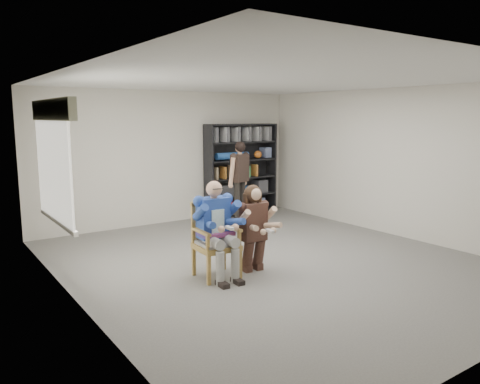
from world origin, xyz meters
TOP-DOWN VIEW (x-y plane):
  - room_shell at (0.00, 0.00)m, footprint 6.00×7.00m
  - floor at (0.00, 0.00)m, footprint 6.00×7.00m
  - window_left at (-2.95, 1.00)m, footprint 0.16×2.00m
  - armchair at (-1.10, -0.11)m, footprint 0.66×0.64m
  - seated_man at (-1.10, -0.11)m, footprint 0.65×0.87m
  - kneeling_woman at (-0.52, -0.23)m, footprint 0.59×0.89m
  - bookshelf at (1.70, 3.28)m, footprint 1.80×0.38m
  - standing_man at (1.10, 2.47)m, footprint 0.60×0.45m

SIDE VIEW (x-z plane):
  - floor at x=0.00m, z-range -0.01..0.01m
  - armchair at x=-1.10m, z-range 0.00..1.07m
  - kneeling_woman at x=-0.52m, z-range 0.00..1.27m
  - seated_man at x=-1.10m, z-range 0.00..1.39m
  - standing_man at x=1.10m, z-range 0.00..1.75m
  - bookshelf at x=1.70m, z-range 0.00..2.10m
  - room_shell at x=0.00m, z-range 0.00..2.80m
  - window_left at x=-2.95m, z-range 0.76..2.50m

